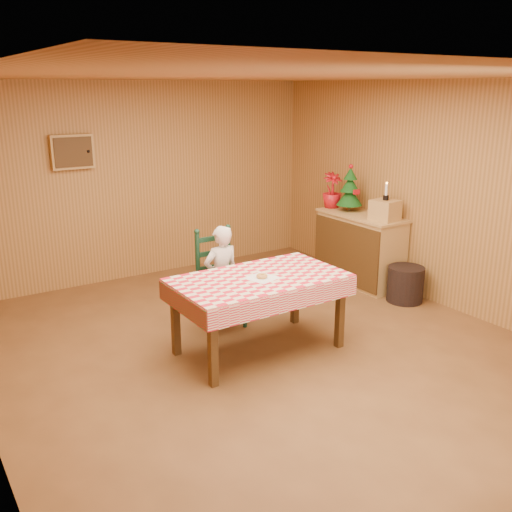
{
  "coord_description": "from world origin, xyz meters",
  "views": [
    {
      "loc": [
        -2.88,
        -4.2,
        2.51
      ],
      "look_at": [
        0.0,
        0.2,
        0.95
      ],
      "focal_mm": 40.0,
      "sensor_mm": 36.0,
      "label": 1
    }
  ],
  "objects": [
    {
      "name": "shelf_unit",
      "position": [
        2.22,
        1.1,
        0.47
      ],
      "size": [
        0.54,
        1.24,
        0.93
      ],
      "color": "tan",
      "rests_on": "ground"
    },
    {
      "name": "seated_child",
      "position": [
        -0.02,
        0.84,
        0.56
      ],
      "size": [
        0.41,
        0.27,
        1.12
      ],
      "primitive_type": "imported",
      "rotation": [
        0.0,
        0.0,
        3.14
      ],
      "color": "silver",
      "rests_on": "ground"
    },
    {
      "name": "dining_table",
      "position": [
        -0.02,
        0.11,
        0.69
      ],
      "size": [
        1.66,
        0.96,
        0.77
      ],
      "color": "#4B2F14",
      "rests_on": "ground"
    },
    {
      "name": "ladder_chair",
      "position": [
        -0.02,
        0.9,
        0.5
      ],
      "size": [
        0.44,
        0.4,
        1.08
      ],
      "color": "black",
      "rests_on": "ground"
    },
    {
      "name": "donut",
      "position": [
        -0.02,
        0.06,
        0.79
      ],
      "size": [
        0.14,
        0.14,
        0.04
      ],
      "primitive_type": "torus",
      "rotation": [
        0.0,
        0.0,
        -0.37
      ],
      "color": "#CE934A",
      "rests_on": "napkin"
    },
    {
      "name": "christmas_tree",
      "position": [
        2.23,
        1.35,
        1.21
      ],
      "size": [
        0.34,
        0.34,
        0.62
      ],
      "color": "#4B2F14",
      "rests_on": "shelf_unit"
    },
    {
      "name": "crate",
      "position": [
        2.23,
        0.7,
        1.06
      ],
      "size": [
        0.35,
        0.35,
        0.25
      ],
      "primitive_type": "cube",
      "rotation": [
        0.0,
        0.0,
        0.17
      ],
      "color": "tan",
      "rests_on": "shelf_unit"
    },
    {
      "name": "flower_arrangement",
      "position": [
        2.18,
        1.65,
        1.17
      ],
      "size": [
        0.31,
        0.31,
        0.48
      ],
      "primitive_type": "imported",
      "rotation": [
        0.0,
        0.0,
        -0.16
      ],
      "color": "#B01018",
      "rests_on": "shelf_unit"
    },
    {
      "name": "cabin_walls",
      "position": [
        -0.0,
        0.53,
        1.83
      ],
      "size": [
        5.1,
        6.05,
        2.65
      ],
      "color": "#A8773D",
      "rests_on": "ground"
    },
    {
      "name": "candle_set",
      "position": [
        2.23,
        0.7,
        1.24
      ],
      "size": [
        0.07,
        0.07,
        0.22
      ],
      "color": "black",
      "rests_on": "crate"
    },
    {
      "name": "storage_bin",
      "position": [
        2.21,
        0.27,
        0.22
      ],
      "size": [
        0.45,
        0.45,
        0.43
      ],
      "primitive_type": "cylinder",
      "rotation": [
        0.0,
        0.0,
        -0.05
      ],
      "color": "black",
      "rests_on": "ground"
    },
    {
      "name": "ground",
      "position": [
        0.0,
        0.0,
        0.0
      ],
      "size": [
        6.0,
        6.0,
        0.0
      ],
      "primitive_type": "plane",
      "color": "brown",
      "rests_on": "ground"
    },
    {
      "name": "napkin",
      "position": [
        -0.02,
        0.06,
        0.77
      ],
      "size": [
        0.32,
        0.32,
        0.0
      ],
      "primitive_type": "cube",
      "rotation": [
        0.0,
        0.0,
        0.29
      ],
      "color": "white",
      "rests_on": "dining_table"
    }
  ]
}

